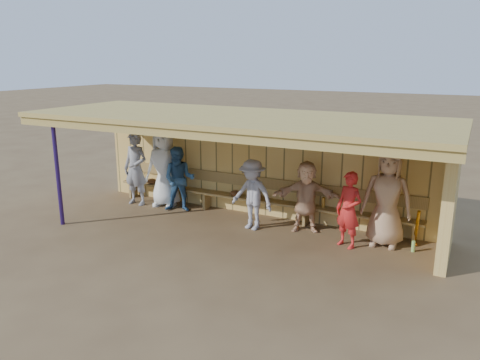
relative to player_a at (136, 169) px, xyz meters
name	(u,v)px	position (x,y,z in m)	size (l,w,h in m)	color
ground	(233,230)	(3.07, -0.58, -0.93)	(90.00, 90.00, 0.00)	brown
player_a	(136,169)	(0.00, 0.00, 0.00)	(0.68, 0.44, 1.86)	gray
player_b	(164,167)	(0.72, 0.23, 0.07)	(0.97, 0.63, 1.99)	silver
player_c	(179,179)	(1.28, 0.04, -0.14)	(0.77, 0.60, 1.59)	#2F5781
player_e	(252,195)	(3.40, -0.28, -0.16)	(1.00, 0.57, 1.55)	#96949C
player_f	(306,196)	(4.47, 0.14, -0.16)	(1.43, 0.45, 1.54)	#DEAA7D
player_g	(349,210)	(5.51, -0.34, -0.17)	(0.55, 0.36, 1.52)	red
player_h	(387,198)	(6.14, 0.09, 0.05)	(0.96, 0.62, 1.96)	tan
dugout_structure	(263,150)	(3.46, 0.11, 0.77)	(8.80, 3.20, 2.50)	#DFB75F
bench	(255,194)	(3.07, 0.54, -0.40)	(7.60, 0.34, 0.93)	#9E7E43
dugout_equipment	(241,196)	(2.79, 0.41, -0.44)	(6.80, 0.62, 0.80)	orange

